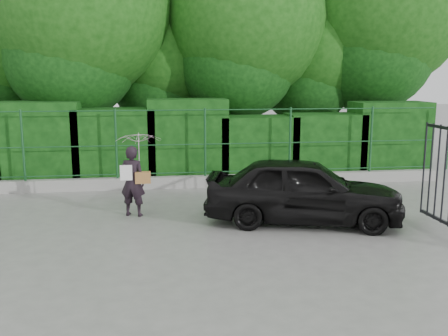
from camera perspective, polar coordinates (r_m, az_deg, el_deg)
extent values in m
plane|color=gray|center=(9.01, -1.82, -8.48)|extent=(80.00, 80.00, 0.00)
cube|color=#9E9E99|center=(13.30, -3.86, -1.57)|extent=(14.00, 0.25, 0.30)
cylinder|color=#174922|center=(13.51, -22.00, 2.39)|extent=(0.06, 0.06, 1.80)
cylinder|color=#174922|center=(13.13, -12.22, 2.71)|extent=(0.06, 0.06, 1.80)
cylinder|color=#174922|center=(13.15, -2.17, 2.95)|extent=(0.06, 0.06, 1.80)
cylinder|color=#174922|center=(13.57, 7.55, 3.11)|extent=(0.06, 0.06, 1.80)
cylinder|color=#174922|center=(14.35, 16.46, 3.17)|extent=(0.06, 0.06, 1.80)
cylinder|color=#174922|center=(13.25, -3.87, -0.51)|extent=(13.60, 0.03, 0.03)
cylinder|color=#174922|center=(13.13, -3.91, 2.70)|extent=(13.60, 0.03, 0.03)
cylinder|color=#174922|center=(13.03, -3.96, 6.62)|extent=(13.60, 0.03, 0.03)
cube|color=black|center=(14.43, -20.26, 2.68)|extent=(2.20, 1.20, 2.25)
cube|color=black|center=(14.15, -12.30, 2.54)|extent=(2.20, 1.20, 2.05)
cube|color=black|center=(14.12, -4.19, 3.23)|extent=(2.20, 1.20, 2.29)
cube|color=black|center=(14.41, 3.79, 2.39)|extent=(2.20, 1.20, 1.79)
cube|color=black|center=(14.94, 11.33, 2.58)|extent=(2.20, 1.20, 1.84)
cube|color=black|center=(15.68, 18.29, 3.24)|extent=(2.20, 1.20, 2.17)
cylinder|color=black|center=(17.14, -23.58, 6.13)|extent=(0.36, 0.36, 3.75)
sphere|color=#14470F|center=(17.15, -24.15, 13.63)|extent=(4.50, 4.50, 4.50)
cylinder|color=black|center=(15.83, -15.65, 7.68)|extent=(0.36, 0.36, 4.50)
sphere|color=#14470F|center=(15.95, -16.16, 17.41)|extent=(5.40, 5.40, 5.40)
cylinder|color=black|center=(17.03, -6.55, 6.07)|extent=(0.36, 0.36, 3.25)
sphere|color=#14470F|center=(16.99, -6.70, 12.64)|extent=(3.90, 3.90, 3.90)
cylinder|color=black|center=(16.25, 2.42, 7.68)|extent=(0.36, 0.36, 4.25)
sphere|color=#14470F|center=(16.32, 2.49, 16.66)|extent=(5.10, 5.10, 5.10)
cylinder|color=black|center=(17.56, 10.11, 6.52)|extent=(0.36, 0.36, 3.50)
sphere|color=#14470F|center=(17.54, 10.33, 13.37)|extent=(4.20, 4.20, 4.20)
cylinder|color=black|center=(17.88, 16.75, 8.31)|extent=(0.36, 0.36, 4.75)
sphere|color=#14470F|center=(18.01, 17.25, 17.40)|extent=(5.70, 5.70, 5.70)
cylinder|color=black|center=(10.47, 23.88, -0.75)|extent=(0.04, 0.04, 1.90)
cylinder|color=black|center=(10.68, 23.19, -0.49)|extent=(0.04, 0.04, 1.90)
cylinder|color=black|center=(10.89, 22.52, -0.24)|extent=(0.04, 0.04, 1.90)
cylinder|color=black|center=(11.10, 21.88, 0.00)|extent=(0.04, 0.04, 1.90)
imported|color=black|center=(10.65, -10.41, -1.48)|extent=(0.63, 0.52, 1.50)
imported|color=silver|center=(10.59, -9.69, 1.69)|extent=(0.96, 0.97, 0.88)
cube|color=#A06C35|center=(10.55, -9.25, -1.08)|extent=(0.32, 0.15, 0.24)
cube|color=white|center=(10.50, -11.13, -0.54)|extent=(0.25, 0.02, 0.32)
imported|color=black|center=(10.16, 9.06, -2.50)|extent=(4.19, 2.53, 1.34)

